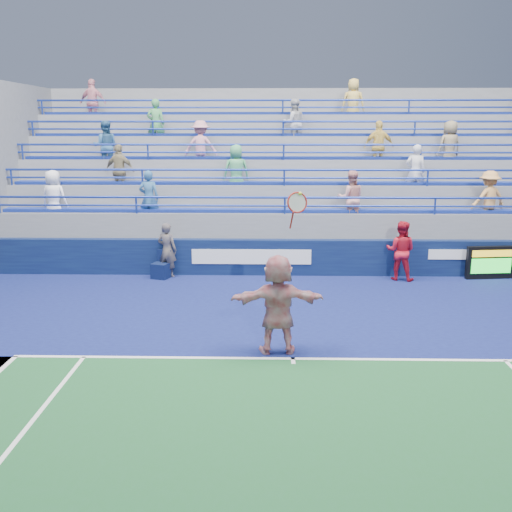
{
  "coord_description": "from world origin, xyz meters",
  "views": [
    {
      "loc": [
        -0.49,
        -10.38,
        4.43
      ],
      "look_at": [
        -0.78,
        2.5,
        1.5
      ],
      "focal_mm": 40.0,
      "sensor_mm": 36.0,
      "label": 1
    }
  ],
  "objects_px": {
    "line_judge": "(167,250)",
    "ball_girl": "(401,251)",
    "judge_chair": "(161,270)",
    "tennis_player": "(278,304)",
    "serve_speed_board": "(490,263)"
  },
  "relations": [
    {
      "from": "serve_speed_board",
      "to": "line_judge",
      "type": "bearing_deg",
      "value": 179.72
    },
    {
      "from": "tennis_player",
      "to": "line_judge",
      "type": "relative_size",
      "value": 1.96
    },
    {
      "from": "serve_speed_board",
      "to": "line_judge",
      "type": "height_order",
      "value": "line_judge"
    },
    {
      "from": "serve_speed_board",
      "to": "tennis_player",
      "type": "bearing_deg",
      "value": -137.78
    },
    {
      "from": "judge_chair",
      "to": "serve_speed_board",
      "type": "bearing_deg",
      "value": 0.78
    },
    {
      "from": "judge_chair",
      "to": "ball_girl",
      "type": "xyz_separation_m",
      "value": [
        7.07,
        -0.03,
        0.61
      ]
    },
    {
      "from": "judge_chair",
      "to": "ball_girl",
      "type": "relative_size",
      "value": 0.48
    },
    {
      "from": "tennis_player",
      "to": "ball_girl",
      "type": "distance_m",
      "value": 6.72
    },
    {
      "from": "tennis_player",
      "to": "ball_girl",
      "type": "xyz_separation_m",
      "value": [
        3.68,
        5.62,
        -0.13
      ]
    },
    {
      "from": "ball_girl",
      "to": "judge_chair",
      "type": "bearing_deg",
      "value": 20.54
    },
    {
      "from": "serve_speed_board",
      "to": "tennis_player",
      "type": "xyz_separation_m",
      "value": [
        -6.37,
        -5.78,
        0.52
      ]
    },
    {
      "from": "line_judge",
      "to": "ball_girl",
      "type": "height_order",
      "value": "ball_girl"
    },
    {
      "from": "tennis_player",
      "to": "ball_girl",
      "type": "bearing_deg",
      "value": 56.79
    },
    {
      "from": "judge_chair",
      "to": "ball_girl",
      "type": "bearing_deg",
      "value": -0.23
    },
    {
      "from": "judge_chair",
      "to": "line_judge",
      "type": "height_order",
      "value": "line_judge"
    }
  ]
}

